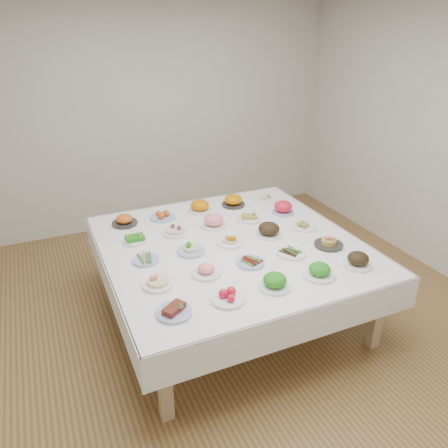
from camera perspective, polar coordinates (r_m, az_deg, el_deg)
name	(u,v)px	position (r m, az deg, el deg)	size (l,w,h in m)	color
room_envelope	(232,126)	(3.42, 1.05, 12.68)	(5.02, 5.02, 2.81)	olive
display_table	(231,250)	(3.94, 0.89, -3.42)	(2.23, 2.23, 0.75)	white
dish_0	(174,308)	(3.03, -6.55, -10.88)	(0.25, 0.25, 0.11)	#4C66B2
dish_1	(228,294)	(3.14, 0.54, -9.16)	(0.25, 0.25, 0.11)	white
dish_2	(275,280)	(3.28, 6.66, -7.25)	(0.26, 0.26, 0.15)	white
dish_3	(320,270)	(3.48, 12.38, -5.87)	(0.25, 0.25, 0.13)	white
dish_4	(358,259)	(3.70, 17.11, -4.41)	(0.23, 0.23, 0.14)	white
dish_5	(158,279)	(3.33, -8.66, -7.11)	(0.23, 0.23, 0.13)	white
dish_6	(206,269)	(3.43, -2.36, -5.86)	(0.23, 0.23, 0.12)	white
dish_7	(251,262)	(3.60, 3.51, -4.94)	(0.23, 0.23, 0.05)	#4C66B2
dish_8	(291,252)	(3.77, 8.75, -3.67)	(0.24, 0.24, 0.05)	white
dish_9	(329,240)	(3.95, 13.56, -2.03)	(0.25, 0.25, 0.14)	#2C2927
dish_10	(146,259)	(3.68, -10.18, -4.47)	(0.22, 0.22, 0.06)	#4C66B2
dish_11	(191,247)	(3.75, -4.34, -2.98)	(0.24, 0.24, 0.12)	#4C66B2
dish_12	(230,238)	(3.88, 0.83, -1.85)	(0.24, 0.24, 0.12)	white
dish_13	(269,229)	(4.04, 5.88, -0.65)	(0.23, 0.23, 0.15)	white
dish_14	(304,225)	(4.25, 10.39, -0.08)	(0.24, 0.24, 0.09)	white
dish_15	(135,238)	(4.00, -11.56, -1.76)	(0.21, 0.21, 0.10)	white
dish_16	(175,227)	(4.08, -6.40, -0.44)	(0.24, 0.24, 0.14)	white
dish_17	(214,221)	(4.20, -1.33, 0.46)	(0.24, 0.24, 0.14)	white
dish_18	(249,216)	(4.35, 3.32, 1.03)	(0.24, 0.24, 0.10)	white
dish_19	(283,207)	(4.53, 7.74, 2.21)	(0.26, 0.26, 0.14)	#4C66B2
dish_20	(124,218)	(4.35, -12.90, 0.79)	(0.24, 0.24, 0.15)	#2C2927
dish_21	(163,214)	(4.42, -8.03, 1.36)	(0.24, 0.24, 0.12)	#4C66B2
dish_22	(200,205)	(4.54, -3.18, 2.54)	(0.24, 0.24, 0.15)	white
dish_23	(233,199)	(4.68, 1.22, 3.26)	(0.28, 0.28, 0.15)	#2C2927
dish_24	(265,197)	(4.85, 5.38, 3.49)	(0.24, 0.24, 0.09)	white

